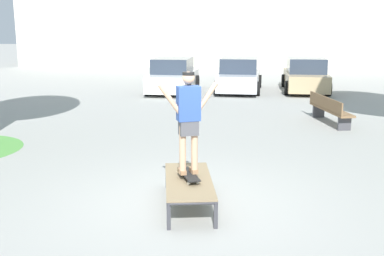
# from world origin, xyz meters

# --- Properties ---
(ground_plane) EXTENTS (120.00, 120.00, 0.00)m
(ground_plane) POSITION_xyz_m (0.00, 0.00, 0.00)
(ground_plane) COLOR #999993
(skate_box) EXTENTS (0.95, 1.97, 0.46)m
(skate_box) POSITION_xyz_m (0.03, -0.16, 0.41)
(skate_box) COLOR #38383D
(skate_box) RESTS_ON ground
(skateboard) EXTENTS (0.43, 0.82, 0.09)m
(skateboard) POSITION_xyz_m (0.03, -0.13, 0.54)
(skateboard) COLOR black
(skateboard) RESTS_ON skate_box
(skater) EXTENTS (0.98, 0.40, 1.69)m
(skater) POSITION_xyz_m (0.03, -0.13, 1.53)
(skater) COLOR tan
(skater) RESTS_ON skateboard
(car_white) EXTENTS (2.26, 4.36, 1.50)m
(car_white) POSITION_xyz_m (-1.23, 13.15, 0.69)
(car_white) COLOR silver
(car_white) RESTS_ON ground
(car_silver) EXTENTS (2.31, 4.38, 1.50)m
(car_silver) POSITION_xyz_m (1.70, 13.44, 0.69)
(car_silver) COLOR #B7BABF
(car_silver) RESTS_ON ground
(car_tan) EXTENTS (2.23, 4.35, 1.50)m
(car_tan) POSITION_xyz_m (4.64, 13.51, 0.69)
(car_tan) COLOR tan
(car_tan) RESTS_ON ground
(park_bench) EXTENTS (0.81, 2.44, 0.83)m
(park_bench) POSITION_xyz_m (4.01, 6.57, 0.45)
(park_bench) COLOR brown
(park_bench) RESTS_ON ground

